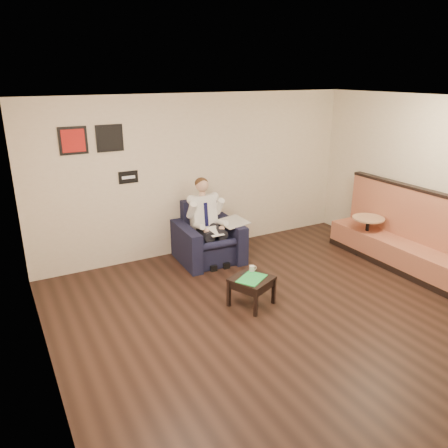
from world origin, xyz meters
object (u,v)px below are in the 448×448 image
armchair (208,233)px  banquette (399,228)px  green_folder (252,278)px  smartphone (245,274)px  seated_man (211,225)px  side_table (251,291)px  coffee_mug (252,269)px  cafe_table (366,236)px

armchair → banquette: size_ratio=0.40×
green_folder → smartphone: (0.00, 0.18, -0.00)m
seated_man → side_table: 1.64m
armchair → coffee_mug: 1.52m
cafe_table → green_folder: bearing=-168.0°
armchair → seated_man: 0.22m
armchair → green_folder: bearing=-94.0°
side_table → banquette: banquette is taller
armchair → side_table: size_ratio=2.01×
seated_man → coffee_mug: 1.41m
smartphone → banquette: banquette is taller
seated_man → coffee_mug: (-0.07, -1.39, -0.22)m
coffee_mug → seated_man: bearing=87.3°
banquette → green_folder: bearing=-179.6°
side_table → armchair: bearing=83.9°
smartphone → banquette: (2.91, -0.16, 0.24)m
seated_man → green_folder: bearing=-94.3°
smartphone → side_table: bearing=-97.4°
coffee_mug → smartphone: (-0.13, -0.01, -0.04)m
side_table → smartphone: (-0.02, 0.15, 0.21)m
seated_man → banquette: bearing=-27.3°
armchair → seated_man: size_ratio=0.75×
green_folder → smartphone: green_folder is taller
seated_man → side_table: size_ratio=2.66×
green_folder → cafe_table: (2.81, 0.60, -0.08)m
coffee_mug → smartphone: bearing=-173.7°
coffee_mug → armchair: bearing=87.3°
green_folder → smartphone: size_ratio=3.21×
side_table → cafe_table: (2.79, 0.57, 0.14)m
seated_man → green_folder: (-0.19, -1.59, -0.26)m
smartphone → banquette: 2.93m
side_table → smartphone: 0.26m
armchair → cafe_table: size_ratio=1.48×
side_table → smartphone: smartphone is taller
side_table → smartphone: size_ratio=3.93×
side_table → cafe_table: size_ratio=0.74×
seated_man → cafe_table: seated_man is taller
green_folder → banquette: 2.93m
green_folder → coffee_mug: (0.13, 0.20, 0.04)m
armchair → green_folder: 1.73m
side_table → seated_man: bearing=83.6°
cafe_table → side_table: bearing=-168.4°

